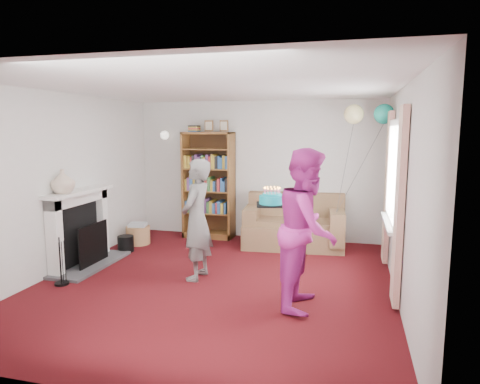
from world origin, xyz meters
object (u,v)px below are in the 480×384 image
(birthday_cake, at_px, (272,200))
(person_striped, at_px, (197,220))
(sofa, at_px, (294,227))
(bookcase, at_px, (209,186))
(person_magenta, at_px, (308,229))

(birthday_cake, bearing_deg, person_striped, 170.28)
(sofa, bearing_deg, bookcase, 166.87)
(sofa, xyz_separation_m, birthday_cake, (0.00, -2.14, 0.81))
(person_striped, distance_m, birthday_cake, 1.11)
(sofa, relative_size, person_striped, 1.04)
(bookcase, height_order, sofa, bookcase)
(bookcase, distance_m, sofa, 1.74)
(bookcase, relative_size, sofa, 1.29)
(person_striped, bearing_deg, bookcase, -163.32)
(bookcase, distance_m, person_magenta, 3.44)
(person_striped, xyz_separation_m, birthday_cake, (1.04, -0.18, 0.34))
(person_magenta, bearing_deg, birthday_cake, 56.05)
(person_striped, relative_size, birthday_cake, 4.32)
(bookcase, relative_size, person_striped, 1.34)
(person_striped, bearing_deg, sofa, 154.18)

